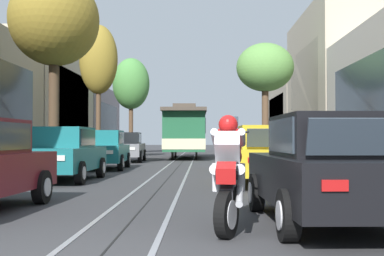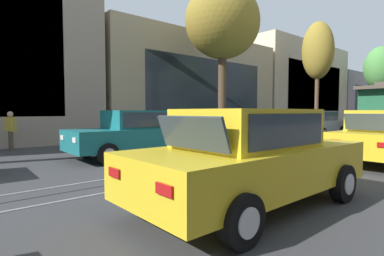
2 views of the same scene
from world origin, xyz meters
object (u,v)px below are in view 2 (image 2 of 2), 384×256
at_px(street_tree_kerb_left_second, 223,23).
at_px(street_tree_kerb_left_fourth, 381,69).
at_px(fire_hydrant, 108,142).
at_px(parked_car_teal_mid_left, 249,127).
at_px(pedestrian_on_right_pavement, 227,123).
at_px(parked_car_teal_second_left, 135,133).
at_px(street_tree_kerb_left_mid, 318,51).
at_px(pedestrian_on_left_pavement, 11,129).
at_px(parked_car_grey_fourth_left, 318,124).
at_px(parked_car_yellow_second_right, 251,157).

xyz_separation_m(street_tree_kerb_left_second, street_tree_kerb_left_fourth, (0.02, 23.56, -0.19)).
xyz_separation_m(street_tree_kerb_left_second, fire_hydrant, (0.86, -6.83, -5.76)).
height_order(parked_car_teal_mid_left, pedestrian_on_right_pavement, parked_car_teal_mid_left).
xyz_separation_m(parked_car_teal_second_left, street_tree_kerb_left_mid, (-2.37, 17.19, 5.35)).
xyz_separation_m(pedestrian_on_left_pavement, pedestrian_on_right_pavement, (1.61, 10.70, 0.01)).
distance_m(parked_car_grey_fourth_left, street_tree_kerb_left_fourth, 18.09).
bearing_deg(pedestrian_on_right_pavement, fire_hydrant, -77.55).
relative_size(pedestrian_on_left_pavement, pedestrian_on_right_pavement, 0.99).
xyz_separation_m(parked_car_teal_mid_left, pedestrian_on_left_pavement, (-4.72, -8.87, 0.07)).
bearing_deg(pedestrian_on_left_pavement, parked_car_grey_fourth_left, 73.45).
xyz_separation_m(street_tree_kerb_left_second, pedestrian_on_left_pavement, (-2.56, -9.33, -5.31)).
bearing_deg(pedestrian_on_right_pavement, street_tree_kerb_left_mid, 85.95).
relative_size(parked_car_teal_second_left, street_tree_kerb_left_second, 0.54).
bearing_deg(parked_car_teal_mid_left, pedestrian_on_left_pavement, -118.00).
relative_size(pedestrian_on_right_pavement, fire_hydrant, 1.86).
distance_m(parked_car_grey_fourth_left, fire_hydrant, 13.25).
bearing_deg(street_tree_kerb_left_mid, parked_car_grey_fourth_left, -61.69).
relative_size(parked_car_yellow_second_right, pedestrian_on_right_pavement, 2.79).
bearing_deg(street_tree_kerb_left_second, parked_car_grey_fourth_left, 71.71).
distance_m(parked_car_grey_fourth_left, street_tree_kerb_left_second, 8.59).
bearing_deg(parked_car_grey_fourth_left, parked_car_teal_second_left, -90.06).
distance_m(pedestrian_on_left_pavement, fire_hydrant, 4.26).
bearing_deg(fire_hydrant, parked_car_teal_second_left, 19.03).
xyz_separation_m(parked_car_yellow_second_right, pedestrian_on_right_pavement, (-8.91, 8.99, 0.08)).
xyz_separation_m(parked_car_teal_mid_left, parked_car_grey_fourth_left, (-0.05, 6.82, 0.00)).
relative_size(street_tree_kerb_left_fourth, fire_hydrant, 9.85).
distance_m(parked_car_yellow_second_right, street_tree_kerb_left_fourth, 32.59).
xyz_separation_m(street_tree_kerb_left_fourth, pedestrian_on_left_pavement, (-2.58, -32.89, -5.13)).
bearing_deg(parked_car_grey_fourth_left, street_tree_kerb_left_mid, 118.31).
bearing_deg(parked_car_grey_fourth_left, street_tree_kerb_left_second, -108.29).
distance_m(parked_car_teal_second_left, street_tree_kerb_left_mid, 18.16).
bearing_deg(pedestrian_on_left_pavement, fire_hydrant, 36.11).
height_order(pedestrian_on_left_pavement, fire_hydrant, pedestrian_on_left_pavement).
height_order(street_tree_kerb_left_second, pedestrian_on_right_pavement, street_tree_kerb_left_second).
height_order(street_tree_kerb_left_fourth, pedestrian_on_right_pavement, street_tree_kerb_left_fourth).
height_order(parked_car_teal_second_left, street_tree_kerb_left_mid, street_tree_kerb_left_mid).
xyz_separation_m(pedestrian_on_right_pavement, fire_hydrant, (1.81, -8.21, -0.46)).
height_order(parked_car_grey_fourth_left, pedestrian_on_left_pavement, parked_car_grey_fourth_left).
bearing_deg(parked_car_teal_second_left, street_tree_kerb_left_fourth, 93.95).
bearing_deg(street_tree_kerb_left_second, pedestrian_on_left_pavement, -105.35).
bearing_deg(street_tree_kerb_left_second, parked_car_yellow_second_right, -43.73).
height_order(parked_car_teal_second_left, parked_car_yellow_second_right, same).
bearing_deg(parked_car_teal_mid_left, parked_car_teal_second_left, -90.65).
height_order(parked_car_grey_fourth_left, street_tree_kerb_left_mid, street_tree_kerb_left_mid).
bearing_deg(parked_car_yellow_second_right, street_tree_kerb_left_second, 136.27).
bearing_deg(pedestrian_on_right_pavement, parked_car_teal_second_left, -68.70).
height_order(parked_car_grey_fourth_left, street_tree_kerb_left_fourth, street_tree_kerb_left_fourth).
bearing_deg(parked_car_teal_second_left, pedestrian_on_left_pavement, -147.87).
distance_m(parked_car_teal_second_left, pedestrian_on_left_pavement, 5.49).
xyz_separation_m(parked_car_teal_second_left, street_tree_kerb_left_fourth, (-2.07, 29.97, 5.20)).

